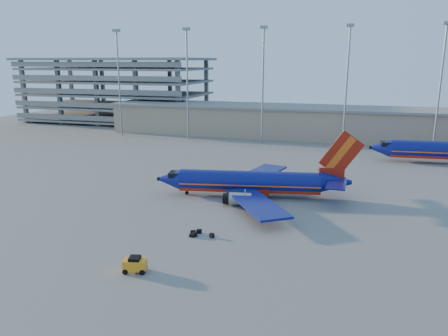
{
  "coord_description": "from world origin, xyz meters",
  "views": [
    {
      "loc": [
        17.59,
        -61.72,
        20.48
      ],
      "look_at": [
        -1.81,
        2.31,
        4.0
      ],
      "focal_mm": 35.0,
      "sensor_mm": 36.0,
      "label": 1
    }
  ],
  "objects": [
    {
      "name": "ground",
      "position": [
        0.0,
        0.0,
        0.0
      ],
      "size": [
        220.0,
        220.0,
        0.0
      ],
      "primitive_type": "plane",
      "color": "slate",
      "rests_on": "ground"
    },
    {
      "name": "terminal_building",
      "position": [
        10.0,
        58.0,
        4.32
      ],
      "size": [
        122.0,
        16.0,
        8.5
      ],
      "color": "gray",
      "rests_on": "ground"
    },
    {
      "name": "parking_garage",
      "position": [
        -62.0,
        74.05,
        11.73
      ],
      "size": [
        62.0,
        32.0,
        21.4
      ],
      "color": "slate",
      "rests_on": "ground"
    },
    {
      "name": "light_mast_row",
      "position": [
        5.0,
        46.0,
        17.55
      ],
      "size": [
        101.6,
        1.6,
        28.65
      ],
      "color": "gray",
      "rests_on": "ground"
    },
    {
      "name": "aircraft_main",
      "position": [
        3.32,
        1.45,
        2.27
      ],
      "size": [
        31.1,
        29.65,
        10.62
      ],
      "rotation": [
        0.0,
        0.0,
        0.19
      ],
      "color": "navy",
      "rests_on": "ground"
    },
    {
      "name": "baggage_tug",
      "position": [
        -2.41,
        -26.24,
        0.85
      ],
      "size": [
        2.52,
        1.86,
        1.62
      ],
      "rotation": [
        0.0,
        0.0,
        0.24
      ],
      "color": "orange",
      "rests_on": "ground"
    },
    {
      "name": "luggage_pile",
      "position": [
        0.42,
        -15.63,
        0.25
      ],
      "size": [
        3.18,
        1.79,
        0.55
      ],
      "color": "black",
      "rests_on": "ground"
    }
  ]
}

